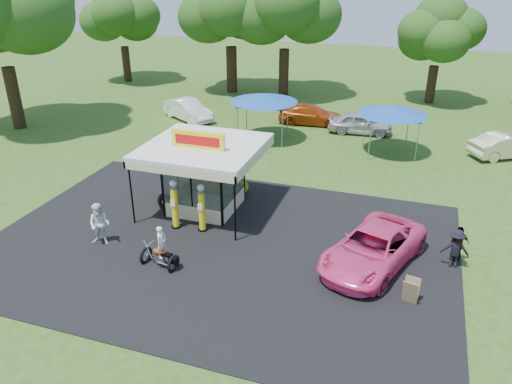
% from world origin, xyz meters
% --- Properties ---
extents(ground, '(120.00, 120.00, 0.00)m').
position_xyz_m(ground, '(0.00, 0.00, 0.00)').
color(ground, '#275019').
rests_on(ground, ground).
extents(asphalt_apron, '(20.00, 14.00, 0.04)m').
position_xyz_m(asphalt_apron, '(0.00, 2.00, 0.02)').
color(asphalt_apron, black).
rests_on(asphalt_apron, ground).
extents(gas_station_kiosk, '(5.40, 5.40, 4.18)m').
position_xyz_m(gas_station_kiosk, '(-2.00, 4.99, 1.78)').
color(gas_station_kiosk, white).
rests_on(gas_station_kiosk, ground).
extents(gas_pump_left, '(0.45, 0.45, 2.44)m').
position_xyz_m(gas_pump_left, '(-2.50, 2.71, 1.17)').
color(gas_pump_left, black).
rests_on(gas_pump_left, ground).
extents(gas_pump_right, '(0.44, 0.44, 2.34)m').
position_xyz_m(gas_pump_right, '(-1.22, 2.85, 1.12)').
color(gas_pump_right, black).
rests_on(gas_pump_right, ground).
extents(motorcycle, '(1.68, 0.97, 1.94)m').
position_xyz_m(motorcycle, '(-1.55, -0.41, 0.75)').
color(motorcycle, black).
rests_on(motorcycle, ground).
extents(spare_tires, '(0.91, 0.57, 0.78)m').
position_xyz_m(spare_tires, '(-3.94, 4.32, 0.38)').
color(spare_tires, black).
rests_on(spare_tires, ground).
extents(a_frame_sign, '(0.59, 0.59, 0.99)m').
position_xyz_m(a_frame_sign, '(8.09, 0.38, 0.50)').
color(a_frame_sign, '#593819').
rests_on(a_frame_sign, ground).
extents(kiosk_car, '(2.82, 1.13, 0.96)m').
position_xyz_m(kiosk_car, '(-2.00, 7.20, 0.48)').
color(kiosk_car, yellow).
rests_on(kiosk_car, ground).
extents(pink_sedan, '(4.38, 6.23, 1.58)m').
position_xyz_m(pink_sedan, '(6.48, 2.46, 0.79)').
color(pink_sedan, '#FA448B').
rests_on(pink_sedan, ground).
extents(spectator_west, '(1.04, 0.87, 1.93)m').
position_xyz_m(spectator_west, '(-4.93, 0.38, 0.96)').
color(spectator_west, white).
rests_on(spectator_west, ground).
extents(spectator_east_a, '(1.12, 0.68, 1.69)m').
position_xyz_m(spectator_east_a, '(9.62, 3.37, 0.85)').
color(spectator_east_a, black).
rests_on(spectator_east_a, ground).
extents(spectator_east_b, '(1.01, 0.80, 1.59)m').
position_xyz_m(spectator_east_b, '(9.76, 3.87, 0.80)').
color(spectator_east_b, gray).
rests_on(spectator_east_b, ground).
extents(bg_car_a, '(4.97, 3.89, 1.58)m').
position_xyz_m(bg_car_a, '(-9.45, 18.52, 0.79)').
color(bg_car_a, white).
rests_on(bg_car_a, ground).
extents(bg_car_b, '(5.11, 2.47, 1.43)m').
position_xyz_m(bg_car_b, '(-0.17, 20.49, 0.72)').
color(bg_car_b, '#A53A0C').
rests_on(bg_car_b, ground).
extents(bg_car_c, '(4.60, 2.18, 1.52)m').
position_xyz_m(bg_car_c, '(3.63, 19.41, 0.76)').
color(bg_car_c, '#A7A6AA').
rests_on(bg_car_c, ground).
extents(bg_car_e, '(4.80, 3.84, 1.53)m').
position_xyz_m(bg_car_e, '(13.02, 17.57, 0.77)').
color(bg_car_e, beige).
rests_on(bg_car_e, ground).
extents(tent_west, '(4.57, 4.57, 3.20)m').
position_xyz_m(tent_west, '(-2.51, 15.99, 2.89)').
color(tent_west, gray).
rests_on(tent_west, ground).
extents(tent_east, '(4.39, 4.39, 3.07)m').
position_xyz_m(tent_east, '(5.91, 16.02, 2.78)').
color(tent_east, gray).
rests_on(tent_east, ground).
extents(oak_far_a, '(8.11, 8.11, 9.62)m').
position_xyz_m(oak_far_a, '(-21.19, 28.83, 6.12)').
color(oak_far_a, black).
rests_on(oak_far_a, ground).
extents(oak_far_b, '(9.56, 9.56, 11.41)m').
position_xyz_m(oak_far_b, '(-9.49, 28.06, 7.28)').
color(oak_far_b, black).
rests_on(oak_far_b, ground).
extents(oak_far_c, '(9.94, 9.94, 11.72)m').
position_xyz_m(oak_far_c, '(-4.53, 28.21, 7.44)').
color(oak_far_c, black).
rests_on(oak_far_c, ground).
extents(oak_far_d, '(7.33, 7.33, 8.73)m').
position_xyz_m(oak_far_d, '(8.18, 29.91, 5.56)').
color(oak_far_d, black).
rests_on(oak_far_d, ground).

